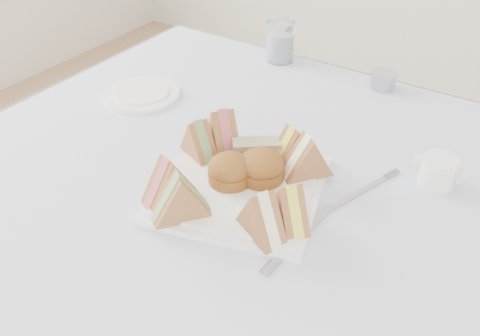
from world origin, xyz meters
The scene contains 20 objects.
table centered at (0.00, 0.00, 0.37)m, with size 0.90×0.90×0.74m, color brown.
tablecloth centered at (0.00, 0.00, 0.74)m, with size 1.02×1.02×0.01m, color silver.
serving_plate centered at (0.08, -0.05, 0.75)m, with size 0.28×0.28×0.01m, color white.
sandwich_fl_a centered at (0.00, -0.14, 0.80)m, with size 0.09×0.04×0.08m, color #A06C42, non-canonical shape.
sandwich_fl_b centered at (0.04, -0.17, 0.80)m, with size 0.09×0.04×0.08m, color #A06C42, non-canonical shape.
sandwich_fr_a centered at (0.19, -0.09, 0.80)m, with size 0.08×0.04×0.08m, color #A06C42, non-canonical shape.
sandwich_fr_b centered at (0.17, -0.13, 0.80)m, with size 0.09×0.04×0.08m, color #A06C42, non-canonical shape.
sandwich_bl_a centered at (-0.04, -0.01, 0.80)m, with size 0.08×0.04×0.08m, color #A06C42, non-canonical shape.
sandwich_bl_b centered at (-0.01, 0.03, 0.80)m, with size 0.10×0.04×0.08m, color #A06C42, non-canonical shape.
sandwich_br_a centered at (0.16, 0.04, 0.80)m, with size 0.09×0.04×0.08m, color #A06C42, non-canonical shape.
sandwich_br_b centered at (0.12, 0.06, 0.79)m, with size 0.08×0.04×0.07m, color #A06C42, non-canonical shape.
scone_left centered at (0.06, -0.05, 0.78)m, with size 0.08×0.08×0.05m, color #98622D.
scone_right centered at (0.10, -0.01, 0.78)m, with size 0.08×0.08×0.05m, color #98622D.
pastry_slice centered at (0.06, 0.03, 0.78)m, with size 0.09×0.03×0.04m, color tan.
side_plate centered at (-0.30, 0.12, 0.75)m, with size 0.17×0.17×0.01m, color white.
water_glass centered at (-0.13, 0.46, 0.80)m, with size 0.07×0.07×0.10m, color white.
tea_strainer centered at (0.15, 0.46, 0.76)m, with size 0.06×0.06×0.04m, color #9E9BB4.
knife centered at (0.22, -0.10, 0.75)m, with size 0.02×0.19×0.00m, color #9E9BB4.
fork centered at (0.25, 0.05, 0.75)m, with size 0.01×0.17×0.00m, color #9E9BB4.
creamer_jug centered at (0.36, 0.16, 0.77)m, with size 0.06×0.06×0.05m, color white.
Camera 1 is at (0.46, -0.63, 1.30)m, focal length 38.00 mm.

